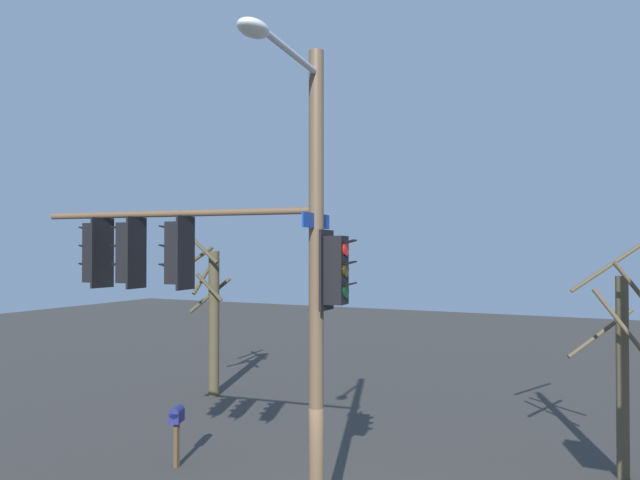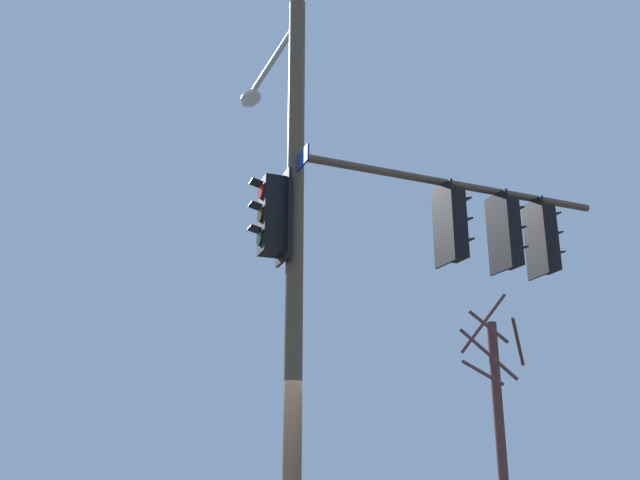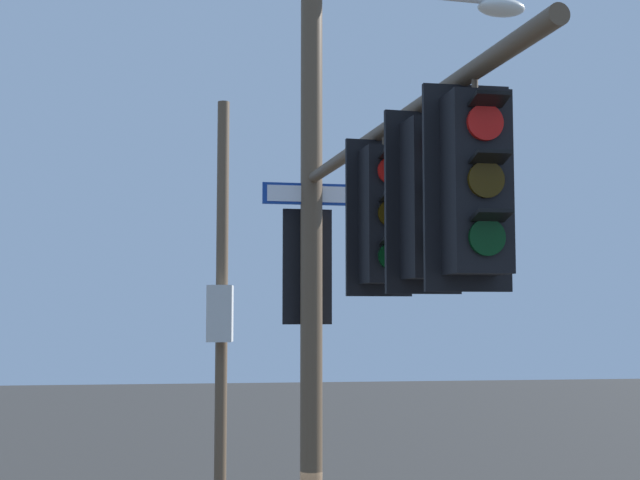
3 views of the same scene
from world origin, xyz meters
The scene contains 2 objects.
main_signal_pole_assembly centered at (-0.72, 1.87, 4.84)m, with size 3.20×6.04×8.32m.
bare_tree_behind_pole centered at (-8.17, 7.99, 2.95)m, with size 1.88×2.00×6.20m.
Camera 2 is at (8.42, -1.80, 1.41)m, focal length 39.18 mm.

